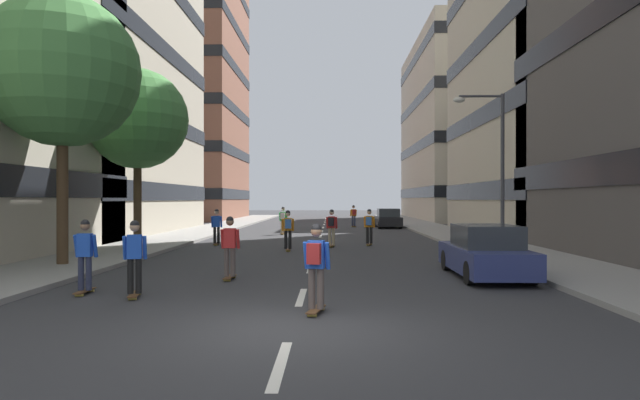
{
  "coord_description": "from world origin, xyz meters",
  "views": [
    {
      "loc": [
        0.71,
        -9.26,
        2.26
      ],
      "look_at": [
        0.0,
        21.92,
        2.21
      ],
      "focal_mm": 29.87,
      "sensor_mm": 36.0,
      "label": 1
    }
  ],
  "objects_px": {
    "street_tree_near": "(137,119)",
    "streetlamp_right": "(494,154)",
    "street_tree_mid": "(62,71)",
    "skater_2": "(85,253)",
    "skater_8": "(135,255)",
    "skater_3": "(369,225)",
    "parked_car_near": "(388,219)",
    "skater_9": "(230,245)",
    "skater_0": "(288,228)",
    "skater_7": "(354,215)",
    "skater_5": "(316,262)",
    "parked_car_mid": "(485,253)",
    "skater_1": "(332,226)",
    "skater_4": "(217,225)",
    "skater_6": "(283,219)"
  },
  "relations": [
    {
      "from": "skater_8",
      "to": "skater_3",
      "type": "bearing_deg",
      "value": 65.41
    },
    {
      "from": "streetlamp_right",
      "to": "skater_7",
      "type": "bearing_deg",
      "value": 103.43
    },
    {
      "from": "street_tree_near",
      "to": "skater_9",
      "type": "height_order",
      "value": "street_tree_near"
    },
    {
      "from": "skater_2",
      "to": "skater_6",
      "type": "xyz_separation_m",
      "value": [
        2.76,
        21.34,
        0.03
      ]
    },
    {
      "from": "parked_car_mid",
      "to": "skater_5",
      "type": "bearing_deg",
      "value": -133.61
    },
    {
      "from": "street_tree_near",
      "to": "skater_7",
      "type": "relative_size",
      "value": 4.53
    },
    {
      "from": "parked_car_mid",
      "to": "skater_9",
      "type": "xyz_separation_m",
      "value": [
        -7.3,
        -0.62,
        0.29
      ]
    },
    {
      "from": "streetlamp_right",
      "to": "skater_0",
      "type": "distance_m",
      "value": 9.21
    },
    {
      "from": "skater_2",
      "to": "skater_3",
      "type": "xyz_separation_m",
      "value": [
        7.7,
        13.47,
        0.03
      ]
    },
    {
      "from": "streetlamp_right",
      "to": "skater_8",
      "type": "distance_m",
      "value": 15.46
    },
    {
      "from": "street_tree_near",
      "to": "skater_2",
      "type": "distance_m",
      "value": 12.83
    },
    {
      "from": "street_tree_mid",
      "to": "streetlamp_right",
      "type": "bearing_deg",
      "value": 17.73
    },
    {
      "from": "skater_9",
      "to": "skater_6",
      "type": "bearing_deg",
      "value": 90.78
    },
    {
      "from": "streetlamp_right",
      "to": "skater_4",
      "type": "distance_m",
      "value": 13.32
    },
    {
      "from": "skater_2",
      "to": "skater_4",
      "type": "height_order",
      "value": "same"
    },
    {
      "from": "street_tree_mid",
      "to": "skater_8",
      "type": "height_order",
      "value": "street_tree_mid"
    },
    {
      "from": "skater_3",
      "to": "skater_6",
      "type": "height_order",
      "value": "same"
    },
    {
      "from": "skater_5",
      "to": "skater_9",
      "type": "bearing_deg",
      "value": 120.28
    },
    {
      "from": "skater_2",
      "to": "parked_car_near",
      "type": "bearing_deg",
      "value": 70.79
    },
    {
      "from": "parked_car_mid",
      "to": "skater_0",
      "type": "relative_size",
      "value": 2.47
    },
    {
      "from": "street_tree_near",
      "to": "skater_1",
      "type": "relative_size",
      "value": 4.53
    },
    {
      "from": "skater_9",
      "to": "skater_8",
      "type": "bearing_deg",
      "value": -121.33
    },
    {
      "from": "skater_7",
      "to": "skater_9",
      "type": "distance_m",
      "value": 28.56
    },
    {
      "from": "skater_1",
      "to": "streetlamp_right",
      "type": "bearing_deg",
      "value": -22.96
    },
    {
      "from": "skater_7",
      "to": "parked_car_near",
      "type": "bearing_deg",
      "value": -18.65
    },
    {
      "from": "parked_car_mid",
      "to": "skater_8",
      "type": "relative_size",
      "value": 2.47
    },
    {
      "from": "parked_car_near",
      "to": "skater_3",
      "type": "distance_m",
      "value": 16.35
    },
    {
      "from": "street_tree_mid",
      "to": "skater_1",
      "type": "height_order",
      "value": "street_tree_mid"
    },
    {
      "from": "skater_1",
      "to": "skater_2",
      "type": "xyz_separation_m",
      "value": [
        -5.86,
        -12.57,
        -0.03
      ]
    },
    {
      "from": "skater_9",
      "to": "skater_7",
      "type": "bearing_deg",
      "value": 80.7
    },
    {
      "from": "skater_3",
      "to": "skater_7",
      "type": "xyz_separation_m",
      "value": [
        -0.07,
        17.04,
        0.0
      ]
    },
    {
      "from": "skater_0",
      "to": "skater_8",
      "type": "distance_m",
      "value": 11.26
    },
    {
      "from": "skater_5",
      "to": "skater_8",
      "type": "distance_m",
      "value": 4.52
    },
    {
      "from": "street_tree_near",
      "to": "skater_3",
      "type": "bearing_deg",
      "value": 10.6
    },
    {
      "from": "street_tree_mid",
      "to": "skater_0",
      "type": "height_order",
      "value": "street_tree_mid"
    },
    {
      "from": "skater_2",
      "to": "skater_5",
      "type": "xyz_separation_m",
      "value": [
        5.57,
        -2.04,
        0.03
      ]
    },
    {
      "from": "skater_9",
      "to": "skater_2",
      "type": "bearing_deg",
      "value": -142.31
    },
    {
      "from": "street_tree_mid",
      "to": "skater_2",
      "type": "bearing_deg",
      "value": -57.89
    },
    {
      "from": "skater_1",
      "to": "skater_6",
      "type": "relative_size",
      "value": 1.0
    },
    {
      "from": "skater_3",
      "to": "street_tree_mid",
      "type": "bearing_deg",
      "value": -140.7
    },
    {
      "from": "skater_7",
      "to": "skater_9",
      "type": "height_order",
      "value": "same"
    },
    {
      "from": "parked_car_mid",
      "to": "skater_5",
      "type": "xyz_separation_m",
      "value": [
        -4.75,
        -4.99,
        0.32
      ]
    },
    {
      "from": "street_tree_near",
      "to": "streetlamp_right",
      "type": "bearing_deg",
      "value": -6.45
    },
    {
      "from": "skater_7",
      "to": "skater_8",
      "type": "height_order",
      "value": "same"
    },
    {
      "from": "parked_car_near",
      "to": "skater_8",
      "type": "distance_m",
      "value": 31.33
    },
    {
      "from": "skater_4",
      "to": "skater_6",
      "type": "height_order",
      "value": "same"
    },
    {
      "from": "skater_0",
      "to": "skater_9",
      "type": "relative_size",
      "value": 1.0
    },
    {
      "from": "streetlamp_right",
      "to": "skater_8",
      "type": "height_order",
      "value": "streetlamp_right"
    },
    {
      "from": "skater_3",
      "to": "skater_7",
      "type": "relative_size",
      "value": 1.0
    },
    {
      "from": "parked_car_near",
      "to": "skater_9",
      "type": "bearing_deg",
      "value": -104.99
    }
  ]
}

